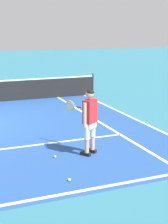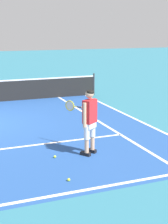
{
  "view_description": "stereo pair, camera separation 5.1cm",
  "coord_description": "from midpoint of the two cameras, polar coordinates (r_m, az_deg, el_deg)",
  "views": [
    {
      "loc": [
        -0.72,
        -11.88,
        3.2
      ],
      "look_at": [
        2.57,
        -3.67,
        1.05
      ],
      "focal_mm": 54.98,
      "sensor_mm": 36.0,
      "label": 1
    },
    {
      "loc": [
        -0.67,
        -11.9,
        3.2
      ],
      "look_at": [
        2.57,
        -3.67,
        1.05
      ],
      "focal_mm": 54.98,
      "sensor_mm": 36.0,
      "label": 2
    }
  ],
  "objects": [
    {
      "name": "tennis_player",
      "position": [
        8.78,
        0.68,
        -0.93
      ],
      "size": [
        0.6,
        1.21,
        1.71
      ],
      "color": "black",
      "rests_on": "ground"
    },
    {
      "name": "tennis_ball_by_baseline",
      "position": [
        7.54,
        -2.67,
        -11.2
      ],
      "size": [
        0.07,
        0.07,
        0.07
      ],
      "primitive_type": "sphere",
      "color": "#CCE02D",
      "rests_on": "ground"
    },
    {
      "name": "line_baseline",
      "position": [
        6.79,
        -13.79,
        -14.87
      ],
      "size": [
        10.98,
        0.1,
        0.01
      ],
      "primitive_type": "cube",
      "color": "white",
      "rests_on": "ground"
    },
    {
      "name": "tennis_ball_near_feet",
      "position": [
        8.82,
        -5.01,
        -7.42
      ],
      "size": [
        0.07,
        0.07,
        0.07
      ],
      "primitive_type": "sphere",
      "color": "#CCE02D",
      "rests_on": "ground"
    },
    {
      "name": "line_singles_right",
      "position": [
        12.16,
        2.3,
        -1.58
      ],
      "size": [
        0.1,
        9.51,
        0.01
      ],
      "primitive_type": "cube",
      "color": "white",
      "rests_on": "ground"
    },
    {
      "name": "line_doubles_right",
      "position": [
        12.77,
        7.95,
        -0.96
      ],
      "size": [
        0.1,
        9.51,
        0.01
      ],
      "primitive_type": "cube",
      "color": "white",
      "rests_on": "ground"
    }
  ]
}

